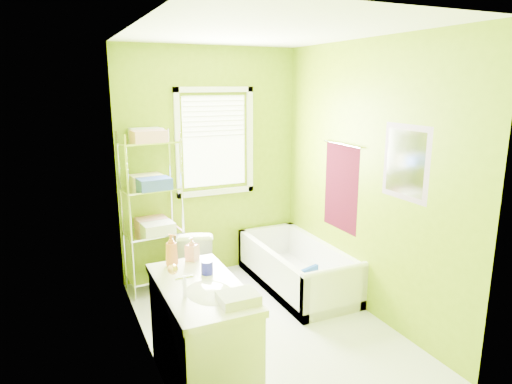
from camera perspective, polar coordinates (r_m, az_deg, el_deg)
name	(u,v)px	position (r m, az deg, el deg)	size (l,w,h in m)	color
ground	(265,326)	(4.42, 1.10, -16.39)	(2.90, 2.90, 0.00)	silver
room_envelope	(266,162)	(3.89, 1.20, 3.82)	(2.14, 2.94, 2.62)	#6C8C06
window	(215,136)	(5.20, -5.17, 6.96)	(0.92, 0.05, 1.22)	white
door	(181,290)	(2.80, -9.41, -12.04)	(0.09, 0.80, 2.00)	white
right_wall_decor	(364,178)	(4.45, 13.39, 1.73)	(0.04, 1.48, 1.17)	#3C0613
bathtub	(297,273)	(5.11, 5.19, -10.11)	(0.73, 1.56, 0.50)	white
toilet	(195,256)	(5.11, -7.58, -7.97)	(0.38, 0.66, 0.68)	white
vanity	(202,333)	(3.48, -6.74, -17.14)	(0.55, 1.08, 1.07)	silver
wire_shelf_unit	(153,194)	(4.89, -12.76, -0.22)	(0.62, 0.50, 1.74)	silver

